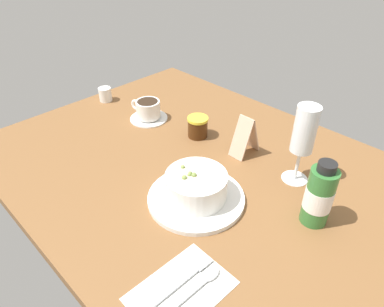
{
  "coord_description": "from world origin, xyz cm",
  "views": [
    {
      "loc": [
        52.35,
        -52.77,
        55.85
      ],
      "look_at": [
        1.76,
        -2.49,
        5.46
      ],
      "focal_mm": 32.59,
      "sensor_mm": 36.0,
      "label": 1
    }
  ],
  "objects": [
    {
      "name": "creamer_jug",
      "position": [
        -48.31,
        4.41,
        2.47
      ],
      "size": [
        4.37,
        5.24,
        5.35
      ],
      "color": "white",
      "rests_on": "ground_plane"
    },
    {
      "name": "ground_plane",
      "position": [
        0.0,
        0.0,
        -1.5
      ],
      "size": [
        110.0,
        84.0,
        3.0
      ],
      "primitive_type": "cube",
      "color": "brown"
    },
    {
      "name": "sauce_bottle_green",
      "position": [
        32.73,
        3.9,
        7.04
      ],
      "size": [
        5.89,
        5.89,
        15.51
      ],
      "color": "#337233",
      "rests_on": "ground_plane"
    },
    {
      "name": "porridge_bowl",
      "position": [
        10.29,
        -9.63,
        3.48
      ],
      "size": [
        22.58,
        22.58,
        8.08
      ],
      "color": "white",
      "rests_on": "ground_plane"
    },
    {
      "name": "cutlery_setting",
      "position": [
        25.12,
        -27.94,
        0.26
      ],
      "size": [
        12.81,
        18.22,
        0.9
      ],
      "color": "white",
      "rests_on": "ground_plane"
    },
    {
      "name": "menu_card",
      "position": [
        6.08,
        13.62,
        5.54
      ],
      "size": [
        4.69,
        8.05,
        11.21
      ],
      "color": "tan",
      "rests_on": "ground_plane"
    },
    {
      "name": "jam_jar",
      "position": [
        -9.04,
        10.62,
        3.15
      ],
      "size": [
        6.13,
        6.13,
        6.22
      ],
      "color": "#43230D",
      "rests_on": "ground_plane"
    },
    {
      "name": "wine_glass",
      "position": [
        22.3,
        13.52,
        13.49
      ],
      "size": [
        6.48,
        6.48,
        20.36
      ],
      "color": "white",
      "rests_on": "ground_plane"
    },
    {
      "name": "coffee_cup",
      "position": [
        -27.4,
        6.7,
        2.98
      ],
      "size": [
        12.54,
        12.03,
        6.3
      ],
      "color": "white",
      "rests_on": "ground_plane"
    }
  ]
}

